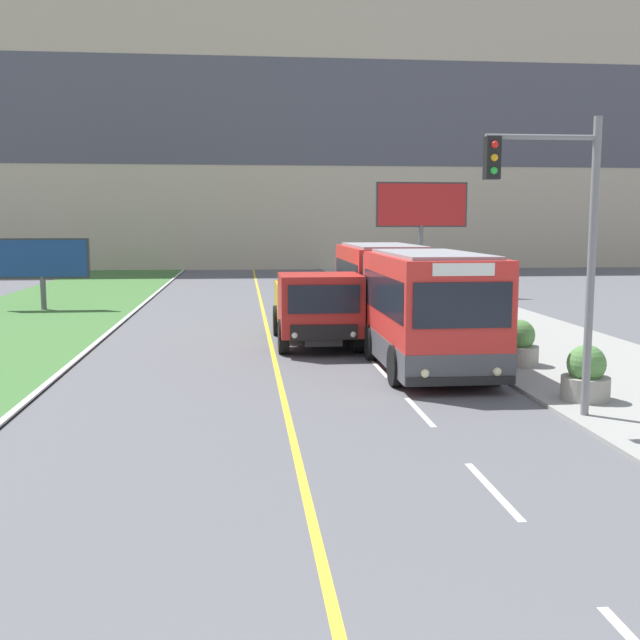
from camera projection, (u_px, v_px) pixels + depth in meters
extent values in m
cube|color=silver|center=(493.00, 490.00, 11.00)|extent=(0.12, 2.40, 0.01)
cube|color=silver|center=(419.00, 411.00, 15.54)|extent=(0.12, 2.40, 0.01)
cube|color=silver|center=(379.00, 369.00, 20.08)|extent=(0.12, 2.40, 0.01)
cube|color=silver|center=(354.00, 341.00, 24.61)|extent=(0.12, 2.40, 0.01)
cube|color=silver|center=(337.00, 323.00, 29.15)|extent=(0.12, 2.40, 0.01)
cube|color=silver|center=(324.00, 309.00, 33.68)|extent=(0.12, 2.40, 0.01)
cube|color=silver|center=(314.00, 299.00, 38.22)|extent=(0.12, 2.40, 0.01)
cube|color=#BCAD93|center=(251.00, 125.00, 63.66)|extent=(80.00, 8.00, 24.13)
cube|color=#4C4C56|center=(251.00, 111.00, 59.62)|extent=(80.00, 0.04, 8.45)
cube|color=red|center=(430.00, 309.00, 19.43)|extent=(2.54, 5.79, 2.78)
cube|color=#4C4C51|center=(429.00, 348.00, 19.57)|extent=(2.56, 5.81, 0.70)
cube|color=black|center=(430.00, 293.00, 19.38)|extent=(2.57, 5.32, 0.97)
cube|color=gray|center=(431.00, 254.00, 19.24)|extent=(2.16, 5.21, 0.08)
cube|color=red|center=(382.00, 287.00, 26.03)|extent=(2.54, 5.79, 2.78)
cube|color=#4C4C51|center=(382.00, 316.00, 26.16)|extent=(2.56, 5.81, 0.70)
cube|color=black|center=(382.00, 275.00, 25.97)|extent=(2.57, 5.32, 0.97)
cube|color=gray|center=(383.00, 246.00, 25.84)|extent=(2.16, 5.21, 0.08)
cube|color=#474747|center=(403.00, 296.00, 22.73)|extent=(2.34, 0.90, 2.56)
cube|color=black|center=(463.00, 305.00, 16.50)|extent=(2.24, 0.04, 1.02)
cube|color=black|center=(461.00, 381.00, 16.72)|extent=(2.49, 0.06, 0.20)
sphere|color=#F4EAB2|center=(425.00, 373.00, 16.60)|extent=(0.20, 0.20, 0.20)
sphere|color=#F4EAB2|center=(497.00, 372.00, 16.77)|extent=(0.20, 0.20, 0.20)
cube|color=white|center=(464.00, 270.00, 16.40)|extent=(1.40, 0.04, 0.28)
cylinder|color=black|center=(396.00, 366.00, 17.86)|extent=(0.28, 1.00, 1.00)
cylinder|color=black|center=(494.00, 364.00, 18.11)|extent=(0.28, 1.00, 1.00)
cylinder|color=black|center=(371.00, 343.00, 21.29)|extent=(0.28, 1.00, 1.00)
cylinder|color=black|center=(454.00, 341.00, 21.53)|extent=(0.28, 1.00, 1.00)
cylinder|color=black|center=(345.00, 318.00, 26.63)|extent=(0.28, 1.00, 1.00)
cylinder|color=black|center=(412.00, 317.00, 26.87)|extent=(0.28, 1.00, 1.00)
cube|color=black|center=(314.00, 328.00, 24.60)|extent=(1.09, 6.30, 0.20)
cube|color=#AD231E|center=(320.00, 304.00, 22.52)|extent=(2.42, 2.34, 1.80)
cube|color=black|center=(324.00, 299.00, 21.31)|extent=(2.06, 0.04, 0.81)
cube|color=black|center=(324.00, 332.00, 21.42)|extent=(1.94, 0.06, 0.44)
sphere|color=silver|center=(295.00, 335.00, 21.34)|extent=(0.18, 0.18, 0.18)
sphere|color=silver|center=(353.00, 334.00, 21.51)|extent=(0.18, 0.18, 0.18)
cube|color=#B7931E|center=(310.00, 318.00, 25.86)|extent=(2.30, 3.72, 0.12)
cube|color=#B7931E|center=(278.00, 302.00, 25.67)|extent=(0.12, 3.72, 1.24)
cube|color=#B7931E|center=(341.00, 302.00, 25.90)|extent=(0.12, 3.72, 1.24)
cube|color=#B7931E|center=(315.00, 308.00, 24.01)|extent=(2.30, 0.12, 1.24)
cube|color=#B7931E|center=(306.00, 297.00, 27.56)|extent=(2.30, 0.12, 1.24)
cube|color=#B7931E|center=(315.00, 285.00, 23.91)|extent=(2.30, 0.12, 0.24)
cylinder|color=black|center=(283.00, 336.00, 22.29)|extent=(0.30, 1.04, 1.04)
cylinder|color=black|center=(357.00, 335.00, 22.52)|extent=(0.30, 1.04, 1.04)
cylinder|color=black|center=(278.00, 320.00, 25.94)|extent=(0.30, 1.04, 1.04)
cylinder|color=black|center=(341.00, 319.00, 26.17)|extent=(0.30, 1.04, 1.04)
cylinder|color=slate|center=(591.00, 271.00, 14.60)|extent=(0.16, 0.16, 5.91)
cylinder|color=slate|center=(542.00, 137.00, 14.16)|extent=(2.20, 0.10, 0.10)
cube|color=black|center=(492.00, 158.00, 14.11)|extent=(0.28, 0.24, 0.80)
sphere|color=red|center=(495.00, 144.00, 13.95)|extent=(0.14, 0.14, 0.14)
sphere|color=orange|center=(494.00, 158.00, 13.98)|extent=(0.14, 0.14, 0.14)
sphere|color=green|center=(494.00, 171.00, 14.01)|extent=(0.14, 0.14, 0.14)
cylinder|color=#59595B|center=(421.00, 261.00, 39.48)|extent=(0.24, 0.24, 3.71)
cube|color=#333333|center=(422.00, 205.00, 39.10)|extent=(4.83, 0.20, 2.33)
cube|color=#AD1E1E|center=(422.00, 205.00, 38.99)|extent=(4.67, 0.02, 2.17)
cylinder|color=#59595B|center=(43.00, 293.00, 33.27)|extent=(0.24, 0.24, 1.49)
cube|color=#333333|center=(42.00, 258.00, 33.07)|extent=(4.13, 0.20, 1.78)
cube|color=navy|center=(41.00, 258.00, 32.96)|extent=(3.97, 0.02, 1.62)
cylinder|color=gray|center=(585.00, 388.00, 16.23)|extent=(1.04, 1.04, 0.50)
sphere|color=#518442|center=(586.00, 364.00, 16.16)|extent=(0.83, 0.83, 0.83)
cylinder|color=gray|center=(518.00, 355.00, 20.21)|extent=(1.06, 1.06, 0.51)
sphere|color=#518442|center=(519.00, 335.00, 20.14)|extent=(0.85, 0.85, 0.85)
cylinder|color=gray|center=(477.00, 333.00, 24.20)|extent=(1.11, 1.11, 0.52)
sphere|color=#518442|center=(478.00, 316.00, 24.13)|extent=(0.89, 0.89, 0.89)
cylinder|color=gray|center=(439.00, 317.00, 28.16)|extent=(1.09, 1.09, 0.52)
sphere|color=#518442|center=(440.00, 302.00, 28.09)|extent=(0.87, 0.87, 0.87)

